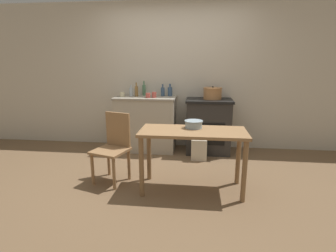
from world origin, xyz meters
The scene contains 17 objects.
ground_plane centered at (0.00, 0.00, 0.00)m, with size 14.00×14.00×0.00m, color brown.
wall_back centered at (0.00, 1.58, 1.27)m, with size 8.00×0.07×2.55m.
counter_cabinet centered at (-0.47, 1.27, 0.47)m, with size 1.04×0.59×0.94m.
stove centered at (0.61, 1.27, 0.46)m, with size 0.77×0.59×0.92m.
work_table centered at (0.38, -0.19, 0.63)m, with size 1.24×0.55×0.75m.
chair centered at (-0.64, -0.03, 0.47)m, with size 0.50×0.50×0.89m.
flour_sack centered at (0.46, 0.85, 0.17)m, with size 0.25×0.17×0.34m, color beige.
stock_pot centered at (0.67, 1.30, 1.02)m, with size 0.31×0.31×0.22m.
mixing_bowl_large centered at (0.38, -0.08, 0.80)m, with size 0.22×0.22×0.09m.
bottle_far_left centered at (-0.54, 1.47, 1.04)m, with size 0.06×0.06×0.26m.
bottle_left centered at (-0.75, 1.37, 1.02)m, with size 0.06×0.06×0.19m.
bottle_mid_left centered at (-0.64, 1.31, 1.04)m, with size 0.06×0.06×0.24m.
bottle_center_left centered at (-0.20, 1.42, 1.02)m, with size 0.07×0.07×0.21m.
bottle_center centered at (-0.07, 1.43, 1.03)m, with size 0.08×0.08×0.21m.
cup_center_right centered at (-0.31, 1.17, 0.99)m, with size 0.08×0.08×0.09m, color #B74C42.
cup_mid_right centered at (-0.41, 1.14, 0.98)m, with size 0.08×0.08×0.08m, color #B74C42.
cup_right centered at (-0.87, 1.21, 0.98)m, with size 0.08×0.08×0.08m, color beige.
Camera 1 is at (0.43, -3.16, 1.51)m, focal length 28.00 mm.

